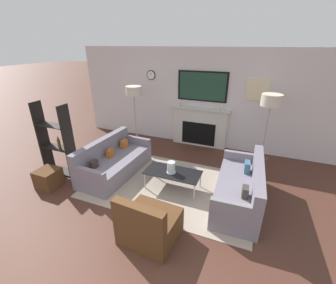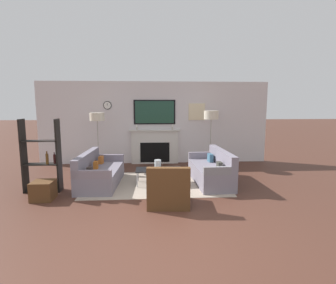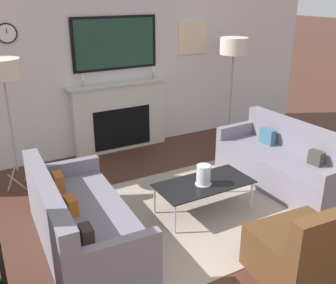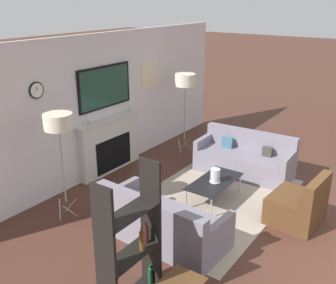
# 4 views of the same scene
# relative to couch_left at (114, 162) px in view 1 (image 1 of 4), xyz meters

# --- Properties ---
(fireplace_wall) EXTENTS (7.59, 0.28, 2.70)m
(fireplace_wall) POSITION_rel_couch_left_xyz_m (1.41, 2.36, 0.96)
(fireplace_wall) COLOR silver
(fireplace_wall) RESTS_ON ground_plane
(area_rug) EXTENTS (3.40, 2.20, 0.01)m
(area_rug) POSITION_rel_couch_left_xyz_m (1.40, -0.00, -0.27)
(area_rug) COLOR #A19180
(area_rug) RESTS_ON ground_plane
(couch_left) EXTENTS (0.92, 1.88, 0.80)m
(couch_left) POSITION_rel_couch_left_xyz_m (0.00, 0.00, 0.00)
(couch_left) COLOR slate
(couch_left) RESTS_ON ground_plane
(couch_right) EXTENTS (0.84, 1.89, 0.83)m
(couch_right) POSITION_rel_couch_left_xyz_m (2.80, -0.00, 0.02)
(couch_right) COLOR slate
(couch_right) RESTS_ON ground_plane
(armchair) EXTENTS (0.85, 0.79, 0.82)m
(armchair) POSITION_rel_couch_left_xyz_m (1.61, -1.44, 0.00)
(armchair) COLOR #50321A
(armchair) RESTS_ON ground_plane
(coffee_table) EXTENTS (1.13, 0.55, 0.38)m
(coffee_table) POSITION_rel_couch_left_xyz_m (1.47, -0.05, 0.08)
(coffee_table) COLOR black
(coffee_table) RESTS_ON ground_plane
(hurricane_candle) EXTENTS (0.19, 0.19, 0.24)m
(hurricane_candle) POSITION_rel_couch_left_xyz_m (1.44, -0.07, 0.21)
(hurricane_candle) COLOR silver
(hurricane_candle) RESTS_ON coffee_table
(floor_lamp_left) EXTENTS (0.43, 0.43, 1.72)m
(floor_lamp_left) POSITION_rel_couch_left_xyz_m (-0.33, 1.63, 1.29)
(floor_lamp_left) COLOR #9E998E
(floor_lamp_left) RESTS_ON ground_plane
(floor_lamp_right) EXTENTS (0.44, 0.44, 1.77)m
(floor_lamp_right) POSITION_rel_couch_left_xyz_m (3.13, 1.63, 1.34)
(floor_lamp_right) COLOR #9E998E
(floor_lamp_right) RESTS_ON ground_plane
(shelf_unit) EXTENTS (0.80, 0.28, 1.65)m
(shelf_unit) POSITION_rel_couch_left_xyz_m (-1.16, -0.43, 0.48)
(shelf_unit) COLOR black
(shelf_unit) RESTS_ON ground_plane
(ottoman) EXTENTS (0.43, 0.43, 0.39)m
(ottoman) POSITION_rel_couch_left_xyz_m (-0.96, -0.97, -0.08)
(ottoman) COLOR #50321A
(ottoman) RESTS_ON ground_plane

